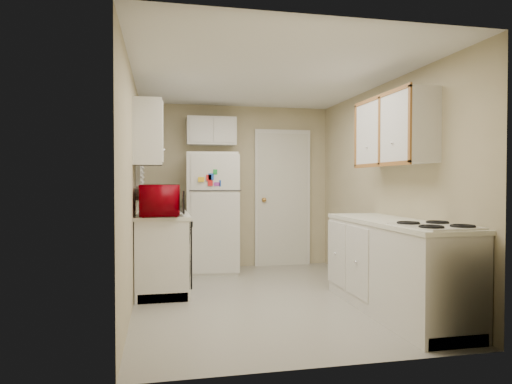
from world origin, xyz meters
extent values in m
plane|color=#B5B1A2|center=(0.00, 0.00, 0.00)|extent=(3.80, 3.80, 0.00)
plane|color=white|center=(0.00, 0.00, 2.40)|extent=(3.80, 3.80, 0.00)
plane|color=#BDAF89|center=(-1.40, 0.00, 1.20)|extent=(3.80, 3.80, 0.00)
plane|color=#BDAF89|center=(1.40, 0.00, 1.20)|extent=(3.80, 3.80, 0.00)
plane|color=#BDAF89|center=(0.00, 1.90, 1.20)|extent=(2.80, 2.80, 0.00)
plane|color=#BDAF89|center=(0.00, -1.90, 1.20)|extent=(2.80, 2.80, 0.00)
cube|color=silver|center=(-1.10, 0.90, 0.45)|extent=(0.60, 1.80, 0.90)
cube|color=black|center=(-0.81, 0.30, 0.49)|extent=(0.03, 0.58, 0.72)
cube|color=gray|center=(-1.10, 1.05, 0.86)|extent=(0.54, 0.74, 0.16)
imported|color=#9B000A|center=(-1.13, 0.25, 1.05)|extent=(0.61, 0.34, 0.41)
imported|color=silver|center=(-1.15, 1.36, 1.00)|extent=(0.10, 0.10, 0.18)
cube|color=silver|center=(-1.36, 1.05, 1.60)|extent=(0.10, 0.98, 1.08)
cube|color=silver|center=(-1.25, 0.22, 1.80)|extent=(0.30, 0.45, 0.70)
cube|color=silver|center=(-0.40, 1.56, 0.84)|extent=(0.76, 0.74, 1.67)
cube|color=silver|center=(-0.40, 1.75, 2.00)|extent=(0.70, 0.30, 0.40)
cube|color=silver|center=(0.70, 1.86, 1.02)|extent=(0.86, 0.06, 2.08)
cube|color=silver|center=(1.10, -0.80, 0.45)|extent=(0.60, 2.00, 0.90)
cube|color=silver|center=(1.10, -1.45, 0.38)|extent=(0.56, 0.67, 0.77)
cube|color=silver|center=(1.25, -0.50, 1.80)|extent=(0.30, 1.20, 0.70)
camera|label=1|loc=(-1.12, -4.84, 1.28)|focal=32.00mm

